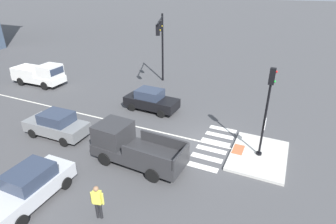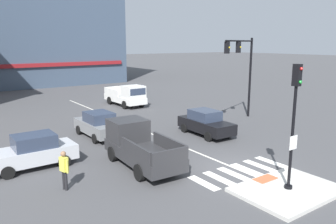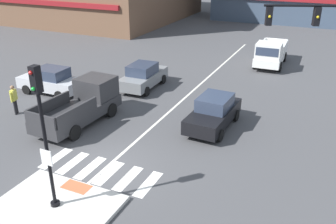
{
  "view_description": "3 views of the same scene",
  "coord_description": "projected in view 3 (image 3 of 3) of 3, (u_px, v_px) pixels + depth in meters",
  "views": [
    {
      "loc": [
        -13.86,
        -3.56,
        9.02
      ],
      "look_at": [
        0.3,
        2.98,
        1.5
      ],
      "focal_mm": 29.18,
      "sensor_mm": 36.0,
      "label": 1
    },
    {
      "loc": [
        -11.31,
        -10.38,
        5.97
      ],
      "look_at": [
        -0.32,
        5.26,
        1.99
      ],
      "focal_mm": 35.6,
      "sensor_mm": 36.0,
      "label": 2
    },
    {
      "loc": [
        7.85,
        -10.42,
        8.26
      ],
      "look_at": [
        1.0,
        4.37,
        0.97
      ],
      "focal_mm": 38.62,
      "sensor_mm": 36.0,
      "label": 3
    }
  ],
  "objects": [
    {
      "name": "crosswalk_stripe_c",
      "position": [
        90.0,
        168.0,
        15.02
      ],
      "size": [
        0.44,
        1.8,
        0.01
      ],
      "primitive_type": "cube",
      "color": "silver",
      "rests_on": "ground"
    },
    {
      "name": "crosswalk_stripe_a",
      "position": [
        56.0,
        158.0,
        15.72
      ],
      "size": [
        0.44,
        1.8,
        0.01
      ],
      "primitive_type": "cube",
      "color": "silver",
      "rests_on": "ground"
    },
    {
      "name": "car_grey_westbound_far",
      "position": [
        143.0,
        76.0,
        23.47
      ],
      "size": [
        1.92,
        4.14,
        1.64
      ],
      "color": "slate",
      "rests_on": "ground"
    },
    {
      "name": "pickup_truck_white_eastbound_distant",
      "position": [
        270.0,
        54.0,
        27.83
      ],
      "size": [
        2.17,
        5.15,
        2.08
      ],
      "color": "white",
      "rests_on": "ground"
    },
    {
      "name": "crosswalk_stripe_f",
      "position": [
        148.0,
        184.0,
        13.97
      ],
      "size": [
        0.44,
        1.8,
        0.01
      ],
      "primitive_type": "cube",
      "color": "silver",
      "rests_on": "ground"
    },
    {
      "name": "crosswalk_stripe_b",
      "position": [
        73.0,
        163.0,
        15.37
      ],
      "size": [
        0.44,
        1.8,
        0.01
      ],
      "primitive_type": "cube",
      "color": "silver",
      "rests_on": "ground"
    },
    {
      "name": "car_black_eastbound_mid",
      "position": [
        214.0,
        112.0,
        18.21
      ],
      "size": [
        1.96,
        4.16,
        1.64
      ],
      "color": "black",
      "rests_on": "ground"
    },
    {
      "name": "lane_centre_line",
      "position": [
        193.0,
        91.0,
        23.24
      ],
      "size": [
        0.14,
        28.0,
        0.01
      ],
      "primitive_type": "cube",
      "color": "silver",
      "rests_on": "ground"
    },
    {
      "name": "ground_plane",
      "position": [
        102.0,
        168.0,
        15.01
      ],
      "size": [
        300.0,
        300.0,
        0.0
      ],
      "primitive_type": "plane",
      "color": "#474749"
    },
    {
      "name": "crosswalk_stripe_e",
      "position": [
        128.0,
        178.0,
        14.32
      ],
      "size": [
        0.44,
        1.8,
        0.01
      ],
      "primitive_type": "cube",
      "color": "silver",
      "rests_on": "ground"
    },
    {
      "name": "pickup_truck_charcoal_westbound_near",
      "position": [
        84.0,
        104.0,
        18.79
      ],
      "size": [
        2.24,
        5.18,
        2.08
      ],
      "color": "#2D2D30",
      "rests_on": "ground"
    },
    {
      "name": "tactile_pad_front",
      "position": [
        76.0,
        187.0,
        13.56
      ],
      "size": [
        1.1,
        0.6,
        0.01
      ],
      "primitive_type": "cube",
      "color": "#DB5B38",
      "rests_on": "traffic_island"
    },
    {
      "name": "crosswalk_stripe_d",
      "position": [
        109.0,
        173.0,
        14.67
      ],
      "size": [
        0.44,
        1.8,
        0.01
      ],
      "primitive_type": "cube",
      "color": "silver",
      "rests_on": "ground"
    },
    {
      "name": "signal_pole",
      "position": [
        43.0,
        127.0,
        11.37
      ],
      "size": [
        0.44,
        0.38,
        5.04
      ],
      "color": "black",
      "rests_on": "traffic_island"
    },
    {
      "name": "pedestrian_at_curb_left",
      "position": [
        14.0,
        97.0,
        19.59
      ],
      "size": [
        0.31,
        0.53,
        1.67
      ],
      "color": "black",
      "rests_on": "ground"
    },
    {
      "name": "traffic_island",
      "position": [
        56.0,
        206.0,
        12.64
      ],
      "size": [
        4.2,
        3.01,
        0.15
      ],
      "primitive_type": "cube",
      "color": "beige",
      "rests_on": "ground"
    },
    {
      "name": "car_silver_cross_left",
      "position": [
        51.0,
        81.0,
        22.65
      ],
      "size": [
        4.13,
        1.9,
        1.64
      ],
      "color": "silver",
      "rests_on": "ground"
    }
  ]
}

